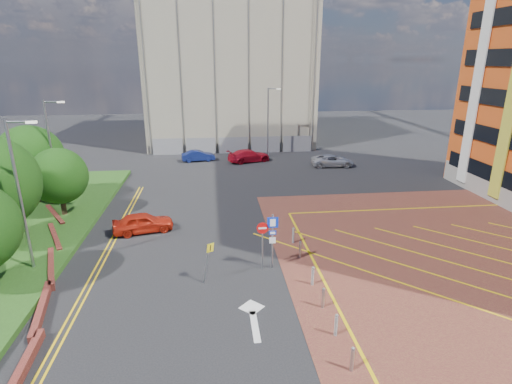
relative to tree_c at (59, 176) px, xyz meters
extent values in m
plane|color=black|center=(13.50, -10.00, -3.19)|extent=(140.00, 140.00, 0.00)
cube|color=brown|center=(27.50, -10.00, -3.18)|extent=(26.00, 26.00, 0.02)
cube|color=maroon|center=(3.70, -16.00, -2.99)|extent=(0.62, 4.61, 0.40)
cube|color=maroon|center=(2.90, -12.00, -2.99)|extent=(1.25, 4.56, 0.40)
cube|color=maroon|center=(1.90, -8.00, -2.99)|extent=(1.86, 4.43, 0.40)
cube|color=maroon|center=(0.70, -4.00, -2.99)|extent=(2.29, 4.27, 0.40)
cube|color=maroon|center=(-0.70, 0.00, -2.99)|extent=(2.69, 4.06, 0.40)
cylinder|color=#3D2B1C|center=(0.00, 0.00, -1.99)|extent=(0.36, 0.36, 1.80)
sphere|color=#0D3A0D|center=(0.00, 0.00, 0.01)|extent=(4.00, 4.00, 4.00)
cylinder|color=#3D2B1C|center=(-3.00, 3.00, -1.79)|extent=(0.36, 0.36, 2.20)
sphere|color=#0D3A0D|center=(-3.00, 3.00, 0.68)|extent=(5.00, 5.00, 5.00)
cylinder|color=#9EA0A8|center=(1.00, -8.00, 1.11)|extent=(0.16, 0.16, 8.00)
cylinder|color=#9EA0A8|center=(1.60, -8.00, 4.99)|extent=(1.20, 0.10, 0.10)
cube|color=silver|center=(2.20, -8.00, 4.96)|extent=(0.50, 0.15, 0.12)
cylinder|color=#9EA0A8|center=(-1.00, 2.00, 1.11)|extent=(0.16, 0.16, 8.00)
cylinder|color=#9EA0A8|center=(-0.40, 2.00, 4.99)|extent=(1.20, 0.10, 0.10)
cube|color=silver|center=(0.20, 2.00, 4.96)|extent=(0.50, 0.15, 0.12)
cylinder|color=#9EA0A8|center=(17.50, 18.00, 0.81)|extent=(0.16, 0.16, 8.00)
cylinder|color=#9EA0A8|center=(18.10, 18.00, 4.69)|extent=(1.20, 0.10, 0.10)
cube|color=silver|center=(18.70, 18.00, 4.66)|extent=(0.50, 0.15, 0.12)
cylinder|color=#9EA0A8|center=(14.00, -9.00, -1.59)|extent=(0.10, 0.10, 3.20)
cube|color=#0A2ABD|center=(14.00, -9.03, -0.44)|extent=(0.60, 0.04, 0.60)
cube|color=white|center=(14.00, -9.06, -0.44)|extent=(0.30, 0.02, 0.42)
cube|color=#0A2ABD|center=(14.00, -9.03, -1.04)|extent=(0.40, 0.04, 0.25)
cube|color=white|center=(14.00, -9.06, -1.04)|extent=(0.28, 0.02, 0.14)
cube|color=white|center=(14.00, -9.03, -1.49)|extent=(0.35, 0.04, 0.35)
cylinder|color=#9EA0A8|center=(13.45, -9.00, -1.84)|extent=(0.08, 0.08, 2.70)
cylinder|color=red|center=(13.45, -9.03, -0.74)|extent=(0.64, 0.04, 0.64)
cube|color=white|center=(13.45, -9.06, -0.74)|extent=(0.44, 0.02, 0.10)
cylinder|color=#9EA0A8|center=(10.42, -10.15, -2.09)|extent=(0.45, 0.08, 2.18)
cube|color=yellow|center=(10.64, -10.18, -1.19)|extent=(0.40, 0.40, 0.52)
cylinder|color=#9EA0A8|center=(15.80, -17.00, -2.72)|extent=(0.14, 0.14, 0.90)
cylinder|color=black|center=(15.80, -15.00, -2.72)|extent=(0.14, 0.14, 0.90)
cylinder|color=#9EA0A8|center=(15.80, -13.00, -2.72)|extent=(0.14, 0.14, 0.90)
cylinder|color=black|center=(15.80, -11.00, -2.72)|extent=(0.14, 0.14, 0.90)
cylinder|color=#9EA0A8|center=(15.80, -8.00, -2.72)|extent=(0.14, 0.14, 0.90)
cylinder|color=black|center=(15.80, -6.00, -2.72)|extent=(0.14, 0.14, 0.90)
cube|color=gray|center=(13.50, 30.00, 7.81)|extent=(21.20, 19.20, 22.00)
cube|color=#CA8B11|center=(15.50, 32.00, 13.81)|extent=(0.90, 0.90, 34.00)
cube|color=gray|center=(14.50, 20.00, -2.19)|extent=(21.60, 0.06, 2.00)
imported|color=red|center=(6.12, -3.18, -2.52)|extent=(4.20, 2.47, 1.34)
imported|color=navy|center=(9.26, 16.38, -2.58)|extent=(3.88, 1.86, 1.23)
imported|color=red|center=(15.00, 15.44, -2.49)|extent=(5.21, 3.40, 1.40)
imported|color=silver|center=(23.81, 12.37, -2.56)|extent=(4.67, 2.37, 1.27)
camera|label=1|loc=(10.94, -28.57, 7.85)|focal=28.00mm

